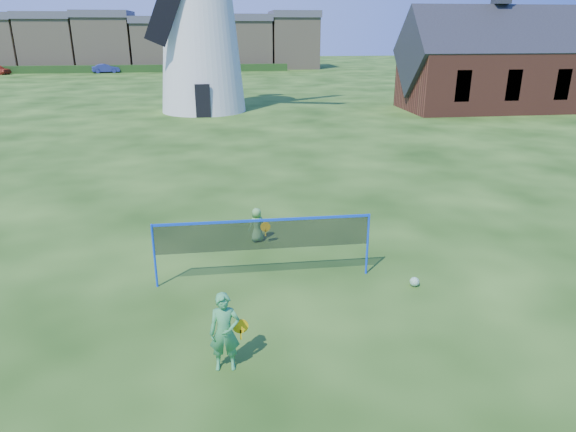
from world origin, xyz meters
The scene contains 10 objects.
ground centered at (0.00, 0.00, 0.00)m, with size 220.00×220.00×0.00m, color black.
windmill centered at (-2.29, 27.72, 6.36)m, with size 14.25×6.05×18.80m.
chapel centered at (18.73, 25.64, 3.11)m, with size 13.09×6.35×11.07m.
badminton_net centered at (-0.41, 0.24, 1.14)m, with size 5.05×0.05×1.55m.
player_girl centered at (-1.38, -3.03, 0.73)m, with size 0.70×0.38×1.46m.
player_boy centered at (-0.38, 2.65, 0.49)m, with size 0.64×0.47×0.97m.
play_ball centered at (3.03, -0.55, 0.11)m, with size 0.22×0.22×0.22m, color green.
terraced_houses centered at (-18.49, 72.00, 3.95)m, with size 66.61×8.40×8.34m.
hedge centered at (-22.00, 66.00, 0.50)m, with size 62.00×0.80×1.00m, color #193814.
car_right centered at (-16.46, 65.52, 0.60)m, with size 1.28×3.66×1.21m, color navy.
Camera 1 is at (-1.32, -10.65, 5.61)m, focal length 31.80 mm.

